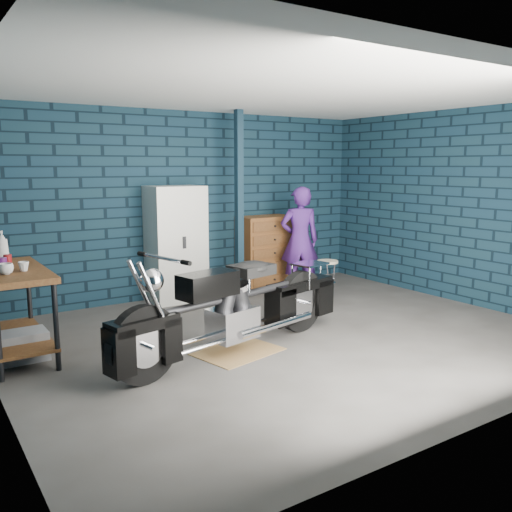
% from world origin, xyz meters
% --- Properties ---
extents(ground, '(6.00, 6.00, 0.00)m').
position_xyz_m(ground, '(0.00, 0.00, 0.00)').
color(ground, '#504D4B').
rests_on(ground, ground).
extents(room_walls, '(6.02, 5.01, 2.71)m').
position_xyz_m(room_walls, '(0.00, 0.55, 1.90)').
color(room_walls, '#102737').
rests_on(room_walls, ground).
extents(support_post, '(0.10, 0.10, 2.70)m').
position_xyz_m(support_post, '(0.55, 1.95, 1.35)').
color(support_post, '#102432').
rests_on(support_post, ground).
extents(workbench, '(0.60, 1.40, 0.91)m').
position_xyz_m(workbench, '(-2.68, 1.00, 0.46)').
color(workbench, brown).
rests_on(workbench, ground).
extents(drip_mat, '(0.96, 0.80, 0.01)m').
position_xyz_m(drip_mat, '(-0.74, -0.11, 0.00)').
color(drip_mat, brown).
rests_on(drip_mat, ground).
extents(motorcycle, '(2.65, 1.23, 1.13)m').
position_xyz_m(motorcycle, '(-0.74, -0.11, 0.56)').
color(motorcycle, black).
rests_on(motorcycle, ground).
extents(person, '(0.70, 0.60, 1.61)m').
position_xyz_m(person, '(1.44, 1.66, 0.81)').
color(person, '#441D6F').
rests_on(person, ground).
extents(storage_bin, '(0.47, 0.33, 0.29)m').
position_xyz_m(storage_bin, '(-2.66, 0.86, 0.15)').
color(storage_bin, '#909298').
rests_on(storage_bin, ground).
extents(locker, '(0.77, 0.55, 1.64)m').
position_xyz_m(locker, '(-0.33, 2.23, 0.82)').
color(locker, silver).
rests_on(locker, ground).
extents(tool_chest, '(0.85, 0.47, 1.14)m').
position_xyz_m(tool_chest, '(1.22, 2.23, 0.57)').
color(tool_chest, brown).
rests_on(tool_chest, ground).
extents(shop_stool, '(0.31, 0.31, 0.55)m').
position_xyz_m(shop_stool, '(1.60, 1.19, 0.28)').
color(shop_stool, '#C3B893').
rests_on(shop_stool, ground).
extents(cup_a, '(0.17, 0.17, 0.10)m').
position_xyz_m(cup_a, '(-2.77, 0.73, 0.96)').
color(cup_a, '#C3B893').
rests_on(cup_a, workbench).
extents(cup_b, '(0.11, 0.11, 0.09)m').
position_xyz_m(cup_b, '(-2.60, 0.81, 0.96)').
color(cup_b, '#C3B893').
rests_on(cup_b, workbench).
extents(mug_purple, '(0.09, 0.09, 0.12)m').
position_xyz_m(mug_purple, '(-2.77, 0.97, 0.97)').
color(mug_purple, '#55175C').
rests_on(mug_purple, workbench).
extents(mug_red, '(0.10, 0.10, 0.11)m').
position_xyz_m(mug_red, '(-2.68, 1.25, 0.97)').
color(mug_red, maroon).
rests_on(mug_red, workbench).
extents(bottle, '(0.16, 0.16, 0.33)m').
position_xyz_m(bottle, '(-2.68, 1.52, 1.07)').
color(bottle, '#909298').
rests_on(bottle, workbench).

